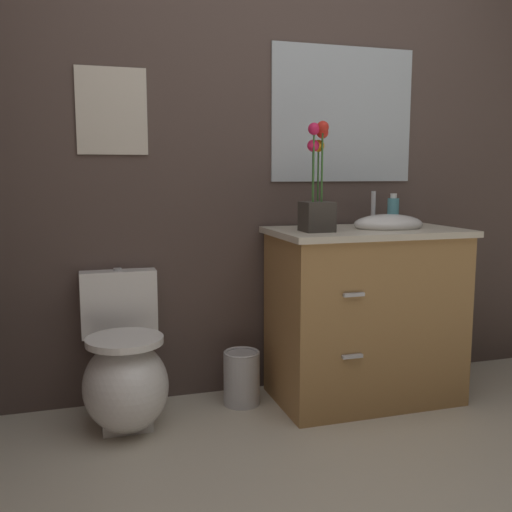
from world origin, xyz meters
The scene contains 8 objects.
wall_back centered at (0.20, 1.54, 1.25)m, with size 4.67×0.05×2.50m, color #4C3D38.
toilet centered at (-0.82, 1.24, 0.24)m, with size 0.38×0.59×0.69m.
vanity_cabinet centered at (0.38, 1.21, 0.45)m, with size 0.94×0.56×1.05m.
flower_vase centered at (0.08, 1.16, 1.03)m, with size 0.14×0.14×0.51m.
soap_bottle centered at (0.58, 1.31, 0.95)m, with size 0.06×0.06×0.17m.
trash_bin centered at (-0.24, 1.31, 0.14)m, with size 0.18×0.18×0.27m.
wall_poster centered at (-0.82, 1.51, 1.43)m, with size 0.33×0.01×0.40m, color beige.
wall_mirror centered at (0.37, 1.51, 1.45)m, with size 0.80×0.01×0.70m, color #B2BCC6.
Camera 1 is at (-1.00, -1.38, 1.14)m, focal length 41.03 mm.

